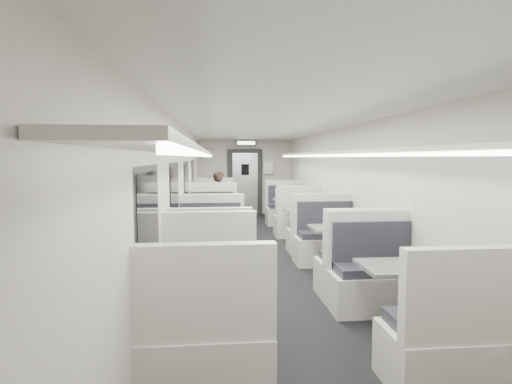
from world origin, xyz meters
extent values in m
cube|color=black|center=(0.00, 0.00, -0.06)|extent=(3.00, 12.00, 0.12)
cube|color=white|center=(0.00, 0.00, 2.46)|extent=(3.00, 12.00, 0.12)
cube|color=beige|center=(0.00, 6.06, 1.20)|extent=(3.00, 0.12, 2.40)
cube|color=beige|center=(-1.56, 0.00, 1.20)|extent=(0.12, 12.00, 2.40)
cube|color=beige|center=(1.56, 0.00, 1.20)|extent=(0.12, 12.00, 2.40)
cube|color=beige|center=(-1.00, 2.88, 0.24)|extent=(1.15, 0.64, 0.49)
cube|color=#21242D|center=(-1.00, 2.91, 0.54)|extent=(1.02, 0.51, 0.11)
cube|color=beige|center=(-1.00, 2.64, 0.87)|extent=(1.15, 0.13, 0.76)
cube|color=beige|center=(-1.00, 4.57, 0.24)|extent=(1.15, 0.64, 0.49)
cube|color=#21242D|center=(-1.00, 4.54, 0.54)|extent=(1.02, 0.51, 0.11)
cube|color=beige|center=(-1.00, 4.80, 0.87)|extent=(1.15, 0.13, 0.76)
cylinder|color=silver|center=(-1.00, 3.72, 0.37)|extent=(0.11, 0.11, 0.75)
cylinder|color=silver|center=(-1.00, 3.72, 0.02)|extent=(0.39, 0.39, 0.03)
cube|color=slate|center=(-1.00, 3.72, 0.79)|extent=(0.95, 0.65, 0.04)
cube|color=beige|center=(-1.00, 0.63, 0.23)|extent=(1.09, 0.61, 0.46)
cube|color=#21242D|center=(-1.00, 0.66, 0.51)|extent=(0.97, 0.48, 0.10)
cube|color=beige|center=(-1.00, 0.41, 0.82)|extent=(1.09, 0.12, 0.72)
cube|color=beige|center=(-1.00, 2.23, 0.23)|extent=(1.09, 0.61, 0.46)
cube|color=#21242D|center=(-1.00, 2.20, 0.51)|extent=(0.97, 0.48, 0.10)
cube|color=beige|center=(-1.00, 2.45, 0.82)|extent=(1.09, 0.12, 0.72)
cylinder|color=silver|center=(-1.00, 1.43, 0.35)|extent=(0.10, 0.10, 0.71)
cylinder|color=silver|center=(-1.00, 1.43, 0.02)|extent=(0.37, 0.37, 0.03)
cube|color=slate|center=(-1.00, 1.43, 0.75)|extent=(0.90, 0.62, 0.04)
cube|color=beige|center=(-1.00, -2.04, 0.24)|extent=(1.13, 0.63, 0.48)
cube|color=#21242D|center=(-1.00, -2.00, 0.53)|extent=(1.00, 0.50, 0.11)
cube|color=beige|center=(-1.00, -2.27, 0.85)|extent=(1.13, 0.13, 0.74)
cube|color=beige|center=(-1.00, -0.38, 0.24)|extent=(1.13, 0.63, 0.48)
cube|color=#21242D|center=(-1.00, -0.41, 0.53)|extent=(1.00, 0.50, 0.11)
cube|color=beige|center=(-1.00, -0.15, 0.85)|extent=(1.13, 0.13, 0.74)
cylinder|color=silver|center=(-1.00, -1.21, 0.37)|extent=(0.11, 0.11, 0.73)
cylinder|color=silver|center=(-1.00, -1.21, 0.02)|extent=(0.38, 0.38, 0.03)
cube|color=slate|center=(-1.00, -1.21, 0.78)|extent=(0.94, 0.64, 0.04)
cube|color=beige|center=(-1.00, -3.69, 0.24)|extent=(1.11, 0.62, 0.47)
cube|color=#21242D|center=(-1.00, -3.66, 0.53)|extent=(0.99, 0.49, 0.11)
cube|color=beige|center=(-1.00, -3.91, 0.84)|extent=(1.11, 0.13, 0.74)
cube|color=beige|center=(-1.00, -2.05, 0.24)|extent=(1.11, 0.62, 0.47)
cube|color=#21242D|center=(-1.00, -2.08, 0.53)|extent=(0.99, 0.49, 0.11)
cube|color=beige|center=(-1.00, -1.82, 0.84)|extent=(1.11, 0.13, 0.74)
cylinder|color=silver|center=(-1.00, -2.87, 0.36)|extent=(0.11, 0.11, 0.73)
cylinder|color=silver|center=(-1.00, -2.87, 0.02)|extent=(0.38, 0.38, 0.03)
cube|color=slate|center=(-1.00, -2.87, 0.77)|extent=(0.93, 0.63, 0.04)
cube|color=beige|center=(1.00, 2.26, 0.24)|extent=(1.11, 0.62, 0.47)
cube|color=#21242D|center=(1.00, 2.29, 0.52)|extent=(0.99, 0.49, 0.10)
cube|color=beige|center=(1.00, 2.03, 0.84)|extent=(1.11, 0.13, 0.73)
cube|color=beige|center=(1.00, 3.89, 0.24)|extent=(1.11, 0.62, 0.47)
cube|color=#21242D|center=(1.00, 3.86, 0.52)|extent=(0.99, 0.49, 0.10)
cube|color=beige|center=(1.00, 4.12, 0.84)|extent=(1.11, 0.13, 0.73)
cylinder|color=silver|center=(1.00, 3.07, 0.36)|extent=(0.10, 0.10, 0.72)
cylinder|color=silver|center=(1.00, 3.07, 0.02)|extent=(0.38, 0.38, 0.03)
cube|color=slate|center=(1.00, 3.07, 0.77)|extent=(0.92, 0.63, 0.04)
cube|color=beige|center=(1.00, 0.72, 0.22)|extent=(1.04, 0.58, 0.44)
cube|color=#21242D|center=(1.00, 0.75, 0.49)|extent=(0.92, 0.46, 0.10)
cube|color=beige|center=(1.00, 0.51, 0.78)|extent=(1.04, 0.12, 0.68)
cube|color=beige|center=(1.00, 2.24, 0.22)|extent=(1.04, 0.58, 0.44)
cube|color=#21242D|center=(1.00, 2.21, 0.49)|extent=(0.92, 0.46, 0.10)
cube|color=beige|center=(1.00, 2.45, 0.78)|extent=(1.04, 0.12, 0.68)
cylinder|color=silver|center=(1.00, 1.48, 0.34)|extent=(0.10, 0.10, 0.67)
cylinder|color=silver|center=(1.00, 1.48, 0.01)|extent=(0.35, 0.35, 0.03)
cube|color=slate|center=(1.00, 1.48, 0.71)|extent=(0.86, 0.59, 0.04)
cube|color=beige|center=(1.00, -1.78, 0.23)|extent=(1.11, 0.62, 0.47)
cube|color=#21242D|center=(1.00, -1.74, 0.52)|extent=(0.98, 0.49, 0.10)
cube|color=beige|center=(1.00, -2.00, 0.83)|extent=(1.11, 0.13, 0.73)
cube|color=beige|center=(1.00, -0.15, 0.23)|extent=(1.11, 0.62, 0.47)
cube|color=#21242D|center=(1.00, -0.18, 0.52)|extent=(0.98, 0.49, 0.10)
cube|color=beige|center=(1.00, 0.08, 0.83)|extent=(1.11, 0.13, 0.73)
cylinder|color=silver|center=(1.00, -0.96, 0.36)|extent=(0.10, 0.10, 0.72)
cylinder|color=silver|center=(1.00, -0.96, 0.02)|extent=(0.38, 0.38, 0.03)
cube|color=slate|center=(1.00, -0.96, 0.76)|extent=(0.92, 0.63, 0.04)
cube|color=beige|center=(1.00, -3.90, 0.23)|extent=(1.09, 0.61, 0.46)
cube|color=#21242D|center=(1.00, -3.86, 0.52)|extent=(0.97, 0.48, 0.10)
cube|color=beige|center=(1.00, -4.12, 0.82)|extent=(1.09, 0.12, 0.72)
cube|color=beige|center=(1.00, -2.29, 0.23)|extent=(1.09, 0.61, 0.46)
cube|color=#21242D|center=(1.00, -2.32, 0.52)|extent=(0.97, 0.48, 0.10)
cube|color=beige|center=(1.00, -2.07, 0.82)|extent=(1.09, 0.12, 0.72)
cylinder|color=silver|center=(1.00, -3.09, 0.36)|extent=(0.10, 0.10, 0.71)
cylinder|color=silver|center=(1.00, -3.09, 0.02)|extent=(0.37, 0.37, 0.03)
cube|color=slate|center=(1.00, -3.09, 0.75)|extent=(0.91, 0.62, 0.04)
imported|color=black|center=(-0.83, 3.05, 0.75)|extent=(0.63, 0.50, 1.51)
cube|color=black|center=(-1.49, 3.40, 1.35)|extent=(0.02, 1.18, 0.84)
cube|color=black|center=(-1.49, 1.20, 1.35)|extent=(0.02, 1.18, 0.84)
cube|color=black|center=(-1.49, -1.00, 1.35)|extent=(0.02, 1.18, 0.84)
cube|color=black|center=(-1.49, -3.20, 1.35)|extent=(0.02, 1.18, 0.84)
cube|color=beige|center=(-1.26, -0.30, 1.92)|extent=(0.46, 10.40, 0.05)
cube|color=white|center=(-1.06, -0.30, 1.87)|extent=(0.05, 10.20, 0.04)
cube|color=beige|center=(1.26, -0.30, 1.92)|extent=(0.46, 10.40, 0.05)
cube|color=white|center=(1.06, -0.30, 1.87)|extent=(0.05, 10.20, 0.04)
cube|color=black|center=(0.00, 5.94, 1.05)|extent=(1.10, 0.10, 2.10)
cube|color=silver|center=(0.00, 5.91, 1.00)|extent=(0.80, 0.05, 1.95)
cube|color=black|center=(0.00, 5.87, 1.45)|extent=(0.25, 0.02, 0.35)
cube|color=black|center=(0.00, 5.45, 2.28)|extent=(0.62, 0.10, 0.16)
cube|color=silver|center=(0.00, 5.39, 2.28)|extent=(0.54, 0.02, 0.10)
cube|color=white|center=(0.75, 5.92, 1.50)|extent=(0.32, 0.02, 0.40)
camera|label=1|loc=(-0.87, -6.82, 1.84)|focal=28.00mm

